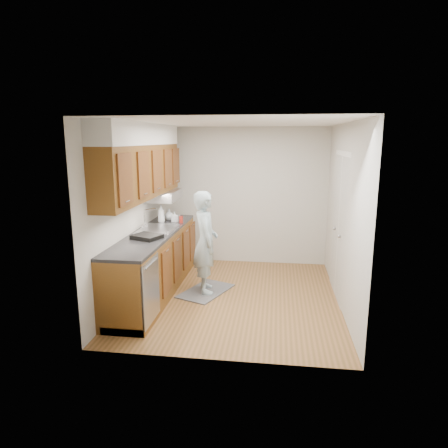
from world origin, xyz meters
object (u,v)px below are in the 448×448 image
(soap_bottle_c, at_px, (169,214))
(dish_rack, at_px, (147,237))
(person, at_px, (205,235))
(soap_bottle_b, at_px, (175,217))
(soda_can, at_px, (181,220))
(soap_bottle_a, at_px, (161,213))
(steel_can, at_px, (179,218))

(soap_bottle_c, distance_m, dish_rack, 1.32)
(person, relative_size, soap_bottle_c, 9.06)
(dish_rack, bearing_deg, person, 57.98)
(soap_bottle_b, bearing_deg, soda_can, -29.24)
(person, relative_size, soap_bottle_a, 5.78)
(dish_rack, bearing_deg, soap_bottle_b, 107.53)
(soap_bottle_c, xyz_separation_m, soda_can, (0.26, -0.23, -0.04))
(dish_rack, bearing_deg, soap_bottle_c, 114.07)
(soap_bottle_a, distance_m, soda_can, 0.34)
(person, height_order, dish_rack, person)
(soap_bottle_a, height_order, steel_can, soap_bottle_a)
(person, distance_m, soap_bottle_c, 1.11)
(steel_can, height_order, dish_rack, steel_can)
(soap_bottle_c, height_order, steel_can, soap_bottle_c)
(steel_can, xyz_separation_m, dish_rack, (-0.14, -1.22, -0.03))
(soap_bottle_a, distance_m, soap_bottle_b, 0.22)
(soap_bottle_b, bearing_deg, soap_bottle_c, 130.47)
(soap_bottle_a, relative_size, soda_can, 2.65)
(person, relative_size, soap_bottle_b, 10.04)
(soap_bottle_c, bearing_deg, steel_can, -27.01)
(person, bearing_deg, soap_bottle_a, 38.87)
(person, xyz_separation_m, soda_can, (-0.50, 0.56, 0.11))
(soap_bottle_c, distance_m, steel_can, 0.21)
(soap_bottle_a, bearing_deg, steel_can, 27.29)
(soap_bottle_b, xyz_separation_m, soda_can, (0.13, -0.07, -0.03))
(soap_bottle_c, bearing_deg, soap_bottle_a, -106.78)
(soap_bottle_b, xyz_separation_m, dish_rack, (-0.09, -1.15, -0.06))
(soap_bottle_b, relative_size, steel_can, 1.62)
(soap_bottle_b, relative_size, dish_rack, 0.48)
(soap_bottle_a, height_order, dish_rack, soap_bottle_a)
(soap_bottle_a, xyz_separation_m, steel_can, (0.25, 0.13, -0.10))
(person, xyz_separation_m, dish_rack, (-0.72, -0.52, 0.08))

